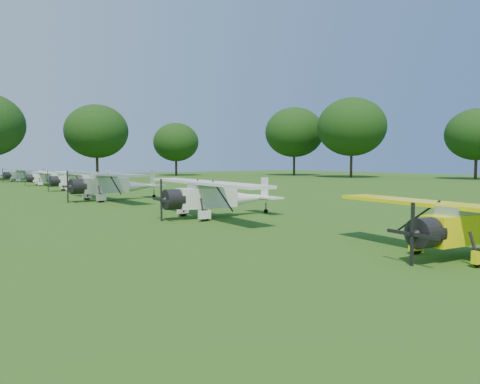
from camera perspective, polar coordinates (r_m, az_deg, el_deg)
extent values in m
plane|color=#204C13|center=(25.29, -4.06, -3.03)|extent=(160.00, 160.00, 0.00)
cylinder|color=#332113|center=(80.94, 26.80, 2.81)|extent=(0.44, 0.44, 4.02)
ellipsoid|color=black|center=(81.03, 26.91, 6.29)|extent=(9.39, 9.39, 7.98)
cylinder|color=#332113|center=(82.04, 13.40, 3.48)|extent=(0.44, 0.44, 4.99)
ellipsoid|color=black|center=(82.23, 13.47, 7.73)|extent=(11.65, 11.65, 9.90)
cylinder|color=#332113|center=(90.93, 6.61, 3.54)|extent=(0.44, 0.44, 4.81)
ellipsoid|color=black|center=(91.08, 6.64, 7.25)|extent=(11.23, 11.23, 9.55)
cylinder|color=#332113|center=(90.53, -7.79, 3.18)|extent=(0.44, 0.44, 3.70)
ellipsoid|color=black|center=(90.58, -7.82, 6.04)|extent=(8.63, 8.63, 7.34)
cylinder|color=#332113|center=(82.19, -17.01, 3.24)|extent=(0.44, 0.44, 4.51)
ellipsoid|color=black|center=(82.32, -17.09, 7.08)|extent=(10.52, 10.52, 8.94)
cube|color=#FFF40A|center=(16.24, 25.35, -4.05)|extent=(2.90, 1.17, 0.92)
cube|color=#8CA5B2|center=(16.11, 25.23, -2.38)|extent=(1.50, 0.97, 0.48)
cylinder|color=black|center=(14.91, 21.68, -4.64)|extent=(0.90, 1.00, 0.92)
cube|color=black|center=(14.47, 20.26, -4.86)|extent=(0.07, 0.11, 1.85)
cube|color=#FFF40A|center=(16.09, 25.25, -1.60)|extent=(2.38, 9.42, 0.12)
cylinder|color=black|center=(15.17, 27.19, -7.19)|extent=(0.54, 0.20, 0.53)
cylinder|color=black|center=(16.44, 20.70, -6.16)|extent=(0.54, 0.20, 0.53)
cube|color=white|center=(24.80, -4.07, -0.71)|extent=(3.30, 1.22, 1.06)
cone|color=white|center=(26.20, 1.20, -0.78)|extent=(2.89, 1.13, 0.91)
cube|color=#8CA5B2|center=(24.71, -4.28, 0.57)|extent=(1.69, 1.06, 0.56)
cylinder|color=black|center=(23.96, -8.12, -0.90)|extent=(0.99, 1.12, 1.05)
cube|color=black|center=(23.70, -9.57, -0.97)|extent=(0.07, 0.13, 2.12)
cube|color=white|center=(24.70, -4.29, 1.15)|extent=(2.33, 10.79, 0.14)
cube|color=white|center=(26.73, 3.01, 0.40)|extent=(0.15, 0.56, 1.31)
cube|color=white|center=(26.70, 2.83, -0.58)|extent=(1.08, 2.89, 0.09)
cylinder|color=black|center=(23.39, -4.35, -2.86)|extent=(0.62, 0.21, 0.61)
cylinder|color=black|center=(25.63, -6.98, -2.27)|extent=(0.62, 0.21, 0.61)
cylinder|color=black|center=(26.90, 3.18, -2.34)|extent=(0.25, 0.10, 0.24)
cube|color=silver|center=(36.48, -16.15, 0.78)|extent=(3.51, 1.17, 1.14)
cone|color=silver|center=(37.72, -12.04, 0.70)|extent=(3.08, 1.10, 0.98)
cube|color=#8CA5B2|center=(36.41, -16.33, 1.71)|extent=(1.78, 1.07, 0.60)
cylinder|color=black|center=(35.73, -19.20, 0.65)|extent=(1.02, 1.17, 1.13)
cube|color=black|center=(35.50, -20.27, 0.60)|extent=(0.07, 0.13, 2.28)
cube|color=silver|center=(36.40, -16.34, 2.14)|extent=(2.03, 11.56, 0.15)
cube|color=silver|center=(38.20, -10.60, 1.58)|extent=(0.13, 0.60, 1.41)
cube|color=silver|center=(38.17, -10.74, 0.84)|extent=(1.04, 3.07, 0.10)
cylinder|color=black|center=(34.95, -16.57, -0.70)|extent=(0.66, 0.20, 0.65)
cylinder|color=black|center=(37.47, -18.16, -0.43)|extent=(0.66, 0.20, 0.65)
cylinder|color=black|center=(38.34, -10.44, -0.50)|extent=(0.26, 0.10, 0.26)
cube|color=white|center=(49.05, -19.60, 1.32)|extent=(3.06, 1.02, 0.99)
cone|color=white|center=(49.77, -16.75, 1.25)|extent=(2.68, 0.96, 0.85)
cube|color=#8CA5B2|center=(49.01, -19.72, 1.92)|extent=(1.55, 0.93, 0.52)
cylinder|color=black|center=(48.63, -21.65, 1.25)|extent=(0.89, 1.02, 0.98)
cube|color=black|center=(48.49, -22.36, 1.22)|extent=(0.06, 0.12, 1.99)
cube|color=white|center=(49.00, -19.73, 2.20)|extent=(1.79, 10.08, 0.13)
cube|color=white|center=(50.05, -15.73, 1.83)|extent=(0.12, 0.52, 1.23)
cube|color=white|center=(50.03, -15.83, 1.34)|extent=(0.91, 2.68, 0.09)
cylinder|color=black|center=(47.76, -20.10, 0.39)|extent=(0.57, 0.18, 0.57)
cylinder|color=black|center=(50.05, -20.77, 0.53)|extent=(0.57, 0.18, 0.57)
cylinder|color=black|center=(50.14, -15.60, 0.45)|extent=(0.23, 0.09, 0.23)
cube|color=white|center=(60.04, -22.69, 1.59)|extent=(2.79, 1.08, 0.89)
cone|color=white|center=(60.43, -20.53, 1.54)|extent=(2.45, 1.00, 0.77)
cube|color=#8CA5B2|center=(60.02, -22.78, 2.04)|extent=(1.43, 0.92, 0.47)
cylinder|color=black|center=(59.83, -24.22, 1.54)|extent=(0.85, 0.96, 0.89)
cube|color=black|center=(59.77, -24.75, 1.53)|extent=(0.06, 0.11, 1.79)
cube|color=white|center=(60.01, -22.78, 2.24)|extent=(2.13, 9.11, 0.12)
cube|color=white|center=(60.57, -19.74, 1.97)|extent=(0.13, 0.47, 1.11)
cube|color=white|center=(60.57, -19.81, 1.60)|extent=(0.96, 2.45, 0.08)
cylinder|color=black|center=(58.92, -23.17, 0.92)|extent=(0.52, 0.19, 0.51)
cylinder|color=black|center=(61.03, -23.45, 1.01)|extent=(0.52, 0.19, 0.51)
cylinder|color=black|center=(60.63, -19.64, 0.94)|extent=(0.21, 0.09, 0.20)
cube|color=silver|center=(71.47, -25.22, 1.89)|extent=(2.96, 1.29, 0.94)
cone|color=silver|center=(72.36, -23.42, 1.86)|extent=(2.60, 1.19, 0.80)
cube|color=#8CA5B2|center=(71.43, -25.30, 2.29)|extent=(1.54, 1.04, 0.49)
cylinder|color=black|center=(70.89, -26.50, 1.84)|extent=(0.94, 1.04, 0.93)
cube|color=black|center=(70.70, -26.95, 1.82)|extent=(0.07, 0.11, 1.88)
cube|color=silver|center=(71.42, -25.30, 2.46)|extent=(2.77, 9.56, 0.13)
cube|color=silver|center=(72.69, -22.78, 2.24)|extent=(0.17, 0.50, 1.16)
cube|color=silver|center=(72.67, -22.84, 1.92)|extent=(1.14, 2.59, 0.08)
cylinder|color=black|center=(70.20, -25.42, 1.31)|extent=(0.55, 0.23, 0.54)
cylinder|color=black|center=(72.30, -26.04, 1.36)|extent=(0.55, 0.23, 0.54)
cylinder|color=black|center=(72.77, -22.69, 1.34)|extent=(0.22, 0.10, 0.21)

